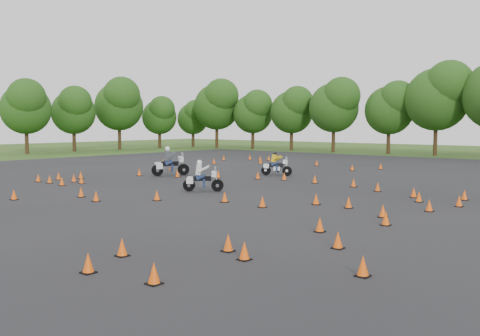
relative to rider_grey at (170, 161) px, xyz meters
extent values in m
plane|color=#2D5119|center=(8.89, -7.55, -0.96)|extent=(140.00, 140.00, 0.00)
plane|color=black|center=(8.89, -1.55, -0.96)|extent=(62.00, 62.00, 0.00)
cone|color=#FF580A|center=(18.34, -3.47, -0.73)|extent=(0.26, 0.26, 0.45)
cone|color=#FF580A|center=(7.45, 10.87, -0.73)|extent=(0.26, 0.26, 0.45)
cone|color=#FF580A|center=(-1.49, -6.25, -0.73)|extent=(0.26, 0.26, 0.45)
cone|color=#FF580A|center=(18.42, 0.60, -0.73)|extent=(0.26, 0.26, 0.45)
cone|color=#FF580A|center=(-4.66, 9.31, -0.73)|extent=(0.26, 0.26, 0.45)
cone|color=#FF580A|center=(-2.72, -4.97, -0.73)|extent=(0.26, 0.26, 0.45)
cone|color=#FF580A|center=(15.55, -4.74, -0.73)|extent=(0.26, 0.26, 0.45)
cone|color=#FF580A|center=(6.14, -10.11, -0.73)|extent=(0.26, 0.26, 0.45)
cone|color=#FF580A|center=(12.28, 1.91, -0.73)|extent=(0.26, 0.26, 0.45)
cone|color=#FF580A|center=(17.31, -16.54, -0.73)|extent=(0.26, 0.26, 0.45)
cone|color=#FF580A|center=(5.79, 1.88, -0.73)|extent=(0.26, 0.26, 0.45)
cone|color=#FF580A|center=(3.41, 0.89, -0.73)|extent=(0.26, 0.26, 0.45)
cone|color=#FF580A|center=(-1.95, -7.53, -0.73)|extent=(0.26, 0.26, 0.45)
cone|color=#FF580A|center=(17.14, -9.57, -0.73)|extent=(0.26, 0.26, 0.45)
cone|color=#FF580A|center=(7.41, 2.40, -0.73)|extent=(0.26, 0.26, 0.45)
cone|color=#FF580A|center=(17.53, -5.85, -0.73)|extent=(0.26, 0.26, 0.45)
cone|color=#FF580A|center=(-3.62, 15.66, -0.73)|extent=(0.26, 0.26, 0.45)
cone|color=#FF580A|center=(15.51, -16.93, -0.73)|extent=(0.26, 0.26, 0.45)
cone|color=#FF580A|center=(-5.57, 15.30, -0.73)|extent=(0.26, 0.26, 0.45)
cone|color=#FF580A|center=(-3.26, -6.16, -0.73)|extent=(0.26, 0.26, 0.45)
cone|color=#FF580A|center=(9.69, 2.17, -0.73)|extent=(0.26, 0.26, 0.45)
cone|color=#FF580A|center=(-3.14, -7.56, -0.73)|extent=(0.26, 0.26, 0.45)
cone|color=#FF580A|center=(-3.75, 14.53, -0.73)|extent=(0.26, 0.26, 0.45)
cone|color=#FF580A|center=(16.35, -0.02, -0.73)|extent=(0.26, 0.26, 0.45)
cone|color=#FF580A|center=(14.85, -15.47, -0.73)|extent=(0.26, 0.26, 0.45)
cone|color=#FF580A|center=(20.45, -13.19, -0.73)|extent=(0.26, 0.26, 0.45)
cone|color=#FF580A|center=(16.61, -13.34, -0.73)|extent=(0.26, 0.26, 0.45)
cone|color=#FF580A|center=(7.99, -8.23, -0.73)|extent=(0.26, 0.26, 0.45)
cone|color=#FF580A|center=(-0.37, -6.49, -0.73)|extent=(0.26, 0.26, 0.45)
cone|color=#FF580A|center=(14.04, -4.75, -0.73)|extent=(0.26, 0.26, 0.45)
cone|color=#FF580A|center=(17.51, -13.76, -0.73)|extent=(0.26, 0.26, 0.45)
cone|color=#FF580A|center=(2.91, -12.16, -0.73)|extent=(0.26, 0.26, 0.45)
cone|color=#FF580A|center=(1.17, -0.48, -0.73)|extent=(0.26, 0.26, 0.45)
cone|color=#FF580A|center=(10.64, -6.70, -0.73)|extent=(0.26, 0.26, 0.45)
cone|color=#FF580A|center=(18.85, -1.49, -0.73)|extent=(0.26, 0.26, 0.45)
cone|color=#FF580A|center=(12.75, -6.78, -0.73)|extent=(0.26, 0.26, 0.45)
cone|color=#FF580A|center=(-1.45, -1.40, -0.73)|extent=(0.26, 0.26, 0.45)
cone|color=#FF580A|center=(17.09, -1.27, -0.73)|extent=(0.26, 0.26, 0.45)
cone|color=#FF580A|center=(-10.18, 8.67, -0.73)|extent=(0.26, 0.26, 0.45)
cone|color=#FF580A|center=(4.45, -9.73, -0.73)|extent=(0.26, 0.26, 0.45)
cone|color=#FF580A|center=(-1.70, 11.90, -0.73)|extent=(0.26, 0.26, 0.45)
cone|color=#FF580A|center=(8.50, 13.34, -0.73)|extent=(0.26, 0.26, 0.45)
cone|color=#FF580A|center=(-6.87, 13.06, -0.73)|extent=(0.26, 0.26, 0.45)
cone|color=#FF580A|center=(18.69, -11.18, -0.73)|extent=(0.26, 0.26, 0.45)
cone|color=#FF580A|center=(3.01, 13.24, -0.73)|extent=(0.26, 0.26, 0.45)
cone|color=#FF580A|center=(18.27, -7.22, -0.73)|extent=(0.26, 0.26, 0.45)
cone|color=#FF580A|center=(-0.35, -7.74, -0.73)|extent=(0.26, 0.26, 0.45)
cone|color=#FF580A|center=(14.09, 1.01, -0.73)|extent=(0.26, 0.26, 0.45)
camera|label=1|loc=(25.78, -23.89, 2.43)|focal=40.00mm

